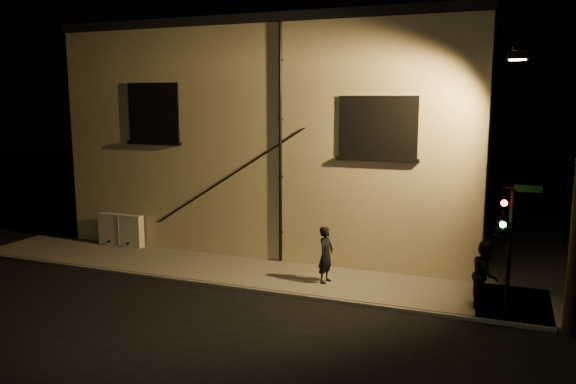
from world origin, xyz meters
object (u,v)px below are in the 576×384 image
at_px(utility_cabinet, 121,230).
at_px(traffic_signal, 502,228).
at_px(pedestrian_a, 326,255).
at_px(pedestrian_b, 485,274).

height_order(utility_cabinet, traffic_signal, traffic_signal).
relative_size(utility_cabinet, pedestrian_a, 1.08).
distance_m(utility_cabinet, pedestrian_a, 9.07).
xyz_separation_m(utility_cabinet, pedestrian_b, (13.74, -1.84, 0.30)).
bearing_deg(pedestrian_b, utility_cabinet, 87.85).
bearing_deg(traffic_signal, utility_cabinet, 170.39).
bearing_deg(utility_cabinet, pedestrian_b, -7.63).
distance_m(pedestrian_a, traffic_signal, 5.45).
bearing_deg(pedestrian_a, traffic_signal, -90.05).
bearing_deg(traffic_signal, pedestrian_b, 124.16).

